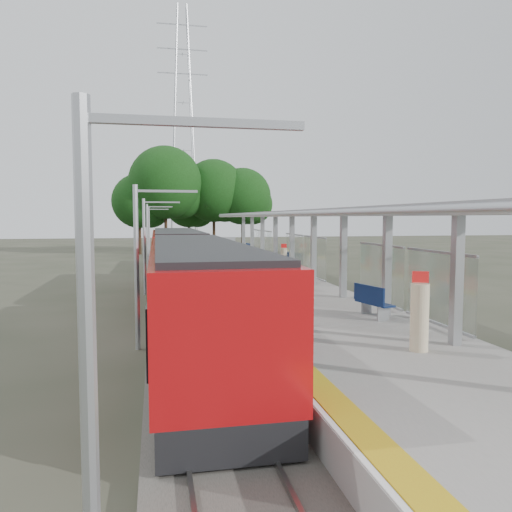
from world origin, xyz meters
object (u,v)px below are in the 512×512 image
(train, at_px, (184,271))
(bench_far, at_px, (250,249))
(bench_mid, at_px, (292,262))
(bench_near, at_px, (372,300))
(info_pillar_far, at_px, (284,260))
(litter_bin, at_px, (300,281))
(info_pillar_near, at_px, (419,317))

(train, xyz_separation_m, bench_far, (7.11, 22.51, -0.51))
(bench_mid, bearing_deg, train, -126.54)
(bench_near, relative_size, info_pillar_far, 0.95)
(info_pillar_far, bearing_deg, bench_mid, -0.64)
(train, height_order, bench_near, train)
(info_pillar_far, bearing_deg, train, -122.55)
(litter_bin, bearing_deg, bench_mid, 77.15)
(info_pillar_far, bearing_deg, bench_far, 93.75)
(info_pillar_near, xyz_separation_m, litter_bin, (0.08, 10.69, -0.43))
(bench_near, xyz_separation_m, info_pillar_far, (0.68, 14.30, 0.18))
(train, relative_size, litter_bin, 31.10)
(info_pillar_near, bearing_deg, bench_mid, 105.97)
(bench_far, xyz_separation_m, info_pillar_near, (-1.85, -32.70, 0.33))
(bench_mid, xyz_separation_m, info_pillar_near, (-1.84, -18.42, 0.26))
(bench_far, bearing_deg, info_pillar_far, -98.02)
(litter_bin, bearing_deg, bench_near, -85.05)
(bench_near, height_order, info_pillar_far, info_pillar_far)
(train, xyz_separation_m, bench_mid, (7.10, 8.23, -0.44))
(bench_near, height_order, bench_mid, bench_mid)
(info_pillar_near, height_order, info_pillar_far, info_pillar_near)
(bench_far, bearing_deg, bench_mid, -95.93)
(bench_far, bearing_deg, litter_bin, -100.49)
(bench_mid, distance_m, bench_far, 14.28)
(train, xyz_separation_m, bench_near, (5.90, -6.01, -0.48))
(bench_mid, height_order, info_pillar_near, info_pillar_near)
(train, distance_m, info_pillar_near, 11.47)
(bench_mid, height_order, litter_bin, bench_mid)
(bench_near, xyz_separation_m, info_pillar_near, (-0.64, -4.18, 0.30))
(train, xyz_separation_m, info_pillar_near, (5.26, -10.19, -0.18))
(bench_far, relative_size, litter_bin, 1.75)
(bench_mid, bearing_deg, bench_far, 94.19)
(train, bearing_deg, bench_near, -45.52)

